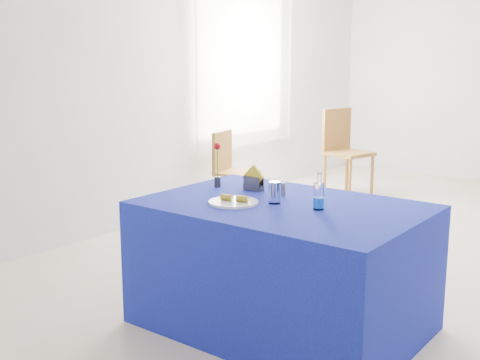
# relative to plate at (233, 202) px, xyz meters

# --- Properties ---
(floor) EXTENTS (7.00, 7.00, 0.00)m
(floor) POSITION_rel_plate_xyz_m (0.36, 2.07, -0.77)
(floor) COLOR beige
(floor) RESTS_ON ground
(room_shell) EXTENTS (7.00, 7.00, 7.00)m
(room_shell) POSITION_rel_plate_xyz_m (0.36, 2.07, 0.98)
(room_shell) COLOR silver
(room_shell) RESTS_ON ground
(window_pane) EXTENTS (0.04, 1.50, 1.60)m
(window_pane) POSITION_rel_plate_xyz_m (-2.11, 2.87, 0.78)
(window_pane) COLOR white
(window_pane) RESTS_ON room_shell
(curtain) EXTENTS (0.04, 1.75, 1.85)m
(curtain) POSITION_rel_plate_xyz_m (-2.04, 2.87, 0.78)
(curtain) COLOR white
(curtain) RESTS_ON room_shell
(plate) EXTENTS (0.29, 0.29, 0.01)m
(plate) POSITION_rel_plate_xyz_m (0.00, 0.00, 0.00)
(plate) COLOR white
(plate) RESTS_ON blue_table
(drinking_glass) EXTENTS (0.07, 0.07, 0.13)m
(drinking_glass) POSITION_rel_plate_xyz_m (0.19, 0.15, 0.06)
(drinking_glass) COLOR white
(drinking_glass) RESTS_ON blue_table
(salt_shaker) EXTENTS (0.03, 0.03, 0.08)m
(salt_shaker) POSITION_rel_plate_xyz_m (0.08, 0.31, 0.04)
(salt_shaker) COLOR slate
(salt_shaker) RESTS_ON blue_table
(pepper_shaker) EXTENTS (0.03, 0.03, 0.08)m
(pepper_shaker) POSITION_rel_plate_xyz_m (0.12, 0.34, 0.04)
(pepper_shaker) COLOR slate
(pepper_shaker) RESTS_ON blue_table
(blue_table) EXTENTS (1.60, 1.10, 0.76)m
(blue_table) POSITION_rel_plate_xyz_m (0.23, 0.18, -0.39)
(blue_table) COLOR navy
(blue_table) RESTS_ON floor
(water_bottle) EXTENTS (0.06, 0.06, 0.21)m
(water_bottle) POSITION_rel_plate_xyz_m (0.47, 0.18, 0.06)
(water_bottle) COLOR white
(water_bottle) RESTS_ON blue_table
(napkin_holder) EXTENTS (0.15, 0.06, 0.17)m
(napkin_holder) POSITION_rel_plate_xyz_m (-0.13, 0.37, 0.04)
(napkin_holder) COLOR #333438
(napkin_holder) RESTS_ON blue_table
(rose_vase) EXTENTS (0.05, 0.05, 0.29)m
(rose_vase) POSITION_rel_plate_xyz_m (-0.37, 0.30, 0.13)
(rose_vase) COLOR #27272D
(rose_vase) RESTS_ON blue_table
(chair_win_a) EXTENTS (0.45, 0.45, 0.86)m
(chair_win_a) POSITION_rel_plate_xyz_m (-1.75, 2.18, -0.27)
(chair_win_a) COLOR olive
(chair_win_a) RESTS_ON floor
(chair_win_b) EXTENTS (0.55, 0.55, 1.02)m
(chair_win_b) POSITION_rel_plate_xyz_m (-1.21, 3.66, -0.18)
(chair_win_b) COLOR olive
(chair_win_b) RESTS_ON floor
(banana_pieces) EXTENTS (0.17, 0.08, 0.04)m
(banana_pieces) POSITION_rel_plate_xyz_m (0.01, -0.00, 0.03)
(banana_pieces) COLOR yellow
(banana_pieces) RESTS_ON plate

